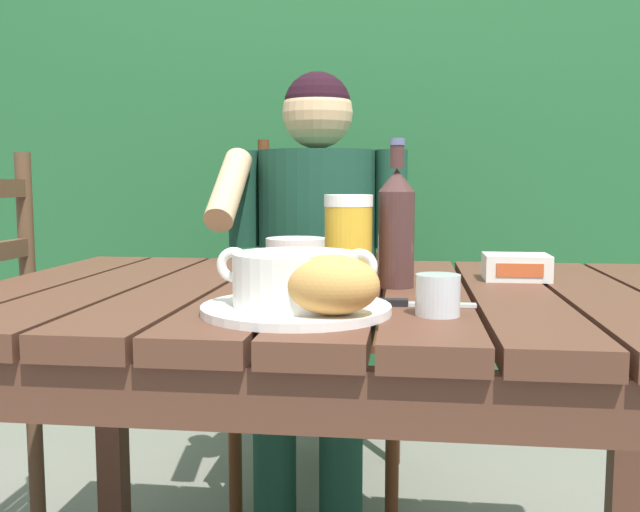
% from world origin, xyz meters
% --- Properties ---
extents(dining_table, '(1.27, 0.84, 0.73)m').
position_xyz_m(dining_table, '(0.00, 0.00, 0.63)').
color(dining_table, '#543123').
rests_on(dining_table, ground_plane).
extents(hedge_backdrop, '(3.97, 0.83, 2.27)m').
position_xyz_m(hedge_backdrop, '(-0.11, 1.61, 1.02)').
color(hedge_backdrop, '#246032').
rests_on(hedge_backdrop, ground_plane).
extents(chair_near_diner, '(0.46, 0.45, 1.04)m').
position_xyz_m(chair_near_diner, '(-0.13, 0.86, 0.50)').
color(chair_near_diner, '#5B2F17').
rests_on(chair_near_diner, ground_plane).
extents(person_eating, '(0.48, 0.47, 1.20)m').
position_xyz_m(person_eating, '(-0.14, 0.66, 0.71)').
color(person_eating, '#18412F').
rests_on(person_eating, ground_plane).
extents(serving_plate, '(0.27, 0.27, 0.01)m').
position_xyz_m(serving_plate, '(-0.04, -0.24, 0.73)').
color(serving_plate, white).
rests_on(serving_plate, dining_table).
extents(soup_bowl, '(0.23, 0.18, 0.08)m').
position_xyz_m(soup_bowl, '(-0.04, -0.24, 0.78)').
color(soup_bowl, white).
rests_on(soup_bowl, serving_plate).
extents(bread_roll, '(0.13, 0.10, 0.08)m').
position_xyz_m(bread_roll, '(0.02, -0.31, 0.78)').
color(bread_roll, '#CE9247').
rests_on(bread_roll, serving_plate).
extents(beer_glass, '(0.08, 0.08, 0.16)m').
position_xyz_m(beer_glass, '(0.01, -0.02, 0.81)').
color(beer_glass, gold).
rests_on(beer_glass, dining_table).
extents(beer_bottle, '(0.06, 0.06, 0.26)m').
position_xyz_m(beer_bottle, '(0.09, 0.02, 0.84)').
color(beer_bottle, '#452926').
rests_on(beer_bottle, dining_table).
extents(water_glass_small, '(0.06, 0.06, 0.06)m').
position_xyz_m(water_glass_small, '(0.15, -0.24, 0.76)').
color(water_glass_small, silver).
rests_on(water_glass_small, dining_table).
extents(butter_tub, '(0.12, 0.09, 0.05)m').
position_xyz_m(butter_tub, '(0.31, 0.13, 0.75)').
color(butter_tub, white).
rests_on(butter_tub, dining_table).
extents(table_knife, '(0.17, 0.02, 0.01)m').
position_xyz_m(table_knife, '(0.11, -0.17, 0.73)').
color(table_knife, silver).
rests_on(table_knife, dining_table).
extents(diner_bowl, '(0.13, 0.13, 0.06)m').
position_xyz_m(diner_bowl, '(-0.13, 0.33, 0.76)').
color(diner_bowl, white).
rests_on(diner_bowl, dining_table).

